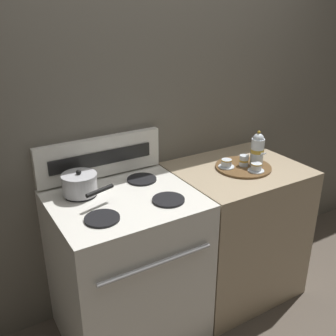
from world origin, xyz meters
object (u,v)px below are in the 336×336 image
stove (127,268)px  creamer_jug (244,161)px  saucepan (80,184)px  teacup_left (226,163)px  serving_tray (243,167)px  teapot (258,149)px  teacup_right (256,167)px

stove → creamer_jug: size_ratio=13.49×
saucepan → teacup_left: (0.90, -0.12, -0.03)m
stove → saucepan: saucepan is taller
serving_tray → teapot: (0.08, -0.03, 0.11)m
serving_tray → saucepan: bearing=170.6°
creamer_jug → serving_tray: bearing=-142.2°
saucepan → teacup_right: 1.05m
saucepan → creamer_jug: saucepan is taller
saucepan → teapot: bearing=-10.1°
serving_tray → teacup_right: bearing=-82.7°
teapot → teacup_right: size_ratio=2.25×
serving_tray → teacup_left: teacup_left is taller
teacup_left → creamer_jug: (0.11, -0.04, 0.01)m
stove → saucepan: size_ratio=3.14×
stove → creamer_jug: creamer_jug is taller
serving_tray → creamer_jug: creamer_jug is taller
teacup_right → teapot: bearing=46.3°
creamer_jug → teapot: bearing=-23.3°
saucepan → teacup_left: size_ratio=2.94×
teacup_left → creamer_jug: bearing=-18.6°
teacup_left → creamer_jug: size_ratio=1.46×
creamer_jug → saucepan: bearing=171.0°
serving_tray → teacup_left: 0.12m
teacup_left → creamer_jug: 0.12m
saucepan → teacup_left: bearing=-7.8°
saucepan → teacup_right: size_ratio=2.94×
stove → saucepan: 0.57m
teapot → teacup_left: 0.21m
serving_tray → teacup_right: teacup_right is taller
stove → teacup_left: size_ratio=9.23×
saucepan → teacup_left: saucepan is taller
stove → serving_tray: serving_tray is taller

